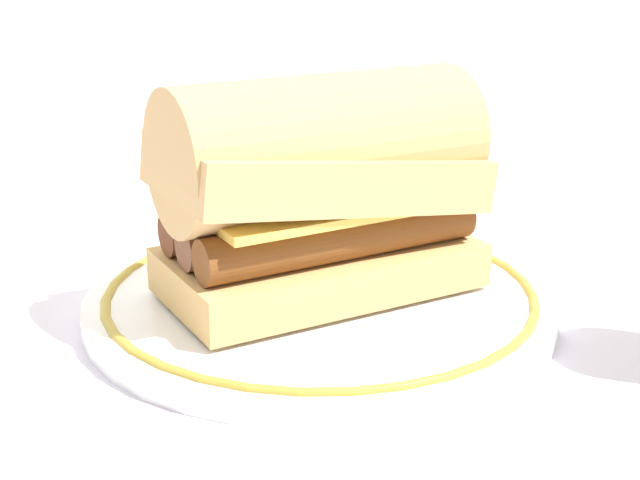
# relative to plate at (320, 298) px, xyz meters

# --- Properties ---
(ground_plane) EXTENTS (1.50, 1.50, 0.00)m
(ground_plane) POSITION_rel_plate_xyz_m (0.02, -0.03, -0.01)
(ground_plane) COLOR silver
(plate) EXTENTS (0.28, 0.28, 0.01)m
(plate) POSITION_rel_plate_xyz_m (0.00, 0.00, 0.00)
(plate) COLOR white
(plate) RESTS_ON ground_plane
(sausage_sandwich) EXTENTS (0.18, 0.10, 0.13)m
(sausage_sandwich) POSITION_rel_plate_xyz_m (0.00, -0.00, 0.07)
(sausage_sandwich) COLOR tan
(sausage_sandwich) RESTS_ON plate
(butter_knife) EXTENTS (0.12, 0.13, 0.01)m
(butter_knife) POSITION_rel_plate_xyz_m (0.16, 0.12, -0.00)
(butter_knife) COLOR silver
(butter_knife) RESTS_ON ground_plane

